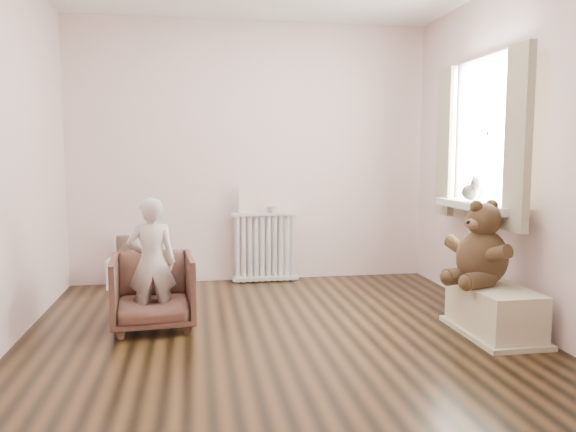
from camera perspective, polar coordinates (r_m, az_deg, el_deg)
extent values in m
cube|color=black|center=(4.12, -1.05, -11.84)|extent=(3.60, 3.60, 0.01)
cube|color=silver|center=(5.71, -3.74, 6.43)|extent=(3.60, 0.02, 2.60)
cube|color=silver|center=(2.15, 5.94, 6.74)|extent=(3.60, 0.02, 2.60)
cube|color=silver|center=(4.07, -27.20, 5.84)|extent=(0.02, 3.60, 2.60)
cube|color=silver|center=(4.54, 22.12, 6.04)|extent=(0.02, 3.60, 2.60)
cube|color=white|center=(4.79, 19.89, 7.91)|extent=(0.03, 0.90, 1.10)
cube|color=silver|center=(4.76, 18.68, 0.97)|extent=(0.22, 1.10, 0.06)
cube|color=#B5AE8E|center=(4.24, 22.34, 7.27)|extent=(0.06, 0.26, 1.30)
cube|color=#B5AE8E|center=(5.24, 15.74, 7.21)|extent=(0.06, 0.26, 1.30)
cube|color=silver|center=(5.67, -2.32, -2.79)|extent=(0.67, 0.13, 0.70)
cube|color=beige|center=(5.60, -4.21, 1.66)|extent=(0.16, 0.01, 0.26)
cylinder|color=#A59E8C|center=(5.64, -1.67, 0.65)|extent=(0.09, 0.09, 0.06)
cube|color=silver|center=(5.66, -16.29, -4.24)|extent=(0.32, 0.23, 0.51)
imported|color=brown|center=(4.30, -13.55, -7.43)|extent=(0.64, 0.65, 0.55)
imported|color=beige|center=(4.21, -13.67, -4.65)|extent=(0.37, 0.26, 0.96)
cube|color=beige|center=(4.30, 20.21, -8.68)|extent=(0.39, 0.74, 0.35)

